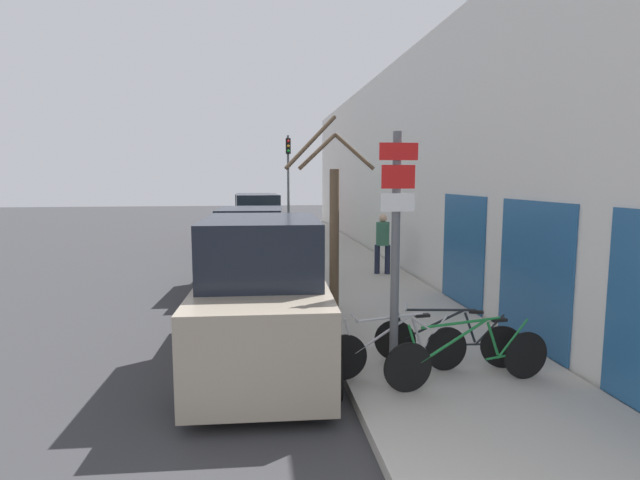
{
  "coord_description": "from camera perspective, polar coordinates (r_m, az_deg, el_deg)",
  "views": [
    {
      "loc": [
        -0.21,
        -2.0,
        2.86
      ],
      "look_at": [
        1.04,
        7.29,
        1.7
      ],
      "focal_mm": 28.0,
      "sensor_mm": 36.0,
      "label": 1
    }
  ],
  "objects": [
    {
      "name": "ground_plane",
      "position": [
        13.51,
        -6.62,
        -5.21
      ],
      "size": [
        80.0,
        80.0,
        0.0
      ],
      "primitive_type": "plane",
      "color": "#333335"
    },
    {
      "name": "sidewalk_curb",
      "position": [
        16.48,
        2.27,
        -2.67
      ],
      "size": [
        3.2,
        32.0,
        0.15
      ],
      "color": "#ADA89E",
      "rests_on": "ground"
    },
    {
      "name": "building_facade",
      "position": [
        16.55,
        8.41,
        8.27
      ],
      "size": [
        0.23,
        32.0,
        6.5
      ],
      "color": "silver",
      "rests_on": "ground"
    },
    {
      "name": "signpost",
      "position": [
        6.68,
        8.64,
        -0.77
      ],
      "size": [
        0.51,
        0.14,
        3.31
      ],
      "color": "#595B60",
      "rests_on": "sidewalk_curb"
    },
    {
      "name": "bicycle_0",
      "position": [
        6.99,
        16.65,
        -12.66
      ],
      "size": [
        2.37,
        0.46,
        0.9
      ],
      "rotation": [
        0.0,
        0.0,
        1.69
      ],
      "color": "black",
      "rests_on": "sidewalk_curb"
    },
    {
      "name": "bicycle_1",
      "position": [
        7.12,
        8.74,
        -12.2
      ],
      "size": [
        2.11,
        0.44,
        0.87
      ],
      "rotation": [
        0.0,
        0.0,
        1.67
      ],
      "color": "black",
      "rests_on": "sidewalk_curb"
    },
    {
      "name": "bicycle_2",
      "position": [
        7.66,
        14.4,
        -10.98
      ],
      "size": [
        2.04,
        0.77,
        0.85
      ],
      "rotation": [
        0.0,
        0.0,
        1.25
      ],
      "color": "black",
      "rests_on": "sidewalk_curb"
    },
    {
      "name": "parked_car_0",
      "position": [
        7.69,
        -6.58,
        -6.75
      ],
      "size": [
        2.19,
        4.53,
        2.28
      ],
      "rotation": [
        0.0,
        0.0,
        -0.04
      ],
      "color": "gray",
      "rests_on": "ground"
    },
    {
      "name": "parked_car_1",
      "position": [
        13.3,
        -7.85,
        -1.23
      ],
      "size": [
        2.2,
        4.53,
        2.09
      ],
      "rotation": [
        0.0,
        0.0,
        -0.06
      ],
      "color": "black",
      "rests_on": "ground"
    },
    {
      "name": "parked_car_2",
      "position": [
        19.12,
        -7.16,
        1.53
      ],
      "size": [
        2.08,
        4.72,
        2.27
      ],
      "rotation": [
        0.0,
        0.0,
        0.04
      ],
      "color": "#144728",
      "rests_on": "ground"
    },
    {
      "name": "parked_car_3",
      "position": [
        24.44,
        -7.51,
        2.59
      ],
      "size": [
        2.13,
        4.67,
        2.13
      ],
      "rotation": [
        0.0,
        0.0,
        -0.02
      ],
      "color": "maroon",
      "rests_on": "ground"
    },
    {
      "name": "pedestrian_near",
      "position": [
        14.25,
        7.17,
        0.06
      ],
      "size": [
        0.44,
        0.38,
        1.71
      ],
      "rotation": [
        0.0,
        0.0,
        -0.26
      ],
      "color": "#1E2338",
      "rests_on": "sidewalk_curb"
    },
    {
      "name": "street_tree",
      "position": [
        10.26,
        1.48,
        1.78
      ],
      "size": [
        1.89,
        0.66,
        3.97
      ],
      "color": "brown",
      "rests_on": "sidewalk_curb"
    },
    {
      "name": "traffic_light",
      "position": [
        21.26,
        -3.65,
        7.52
      ],
      "size": [
        0.2,
        0.3,
        4.5
      ],
      "color": "#595B60",
      "rests_on": "sidewalk_curb"
    }
  ]
}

